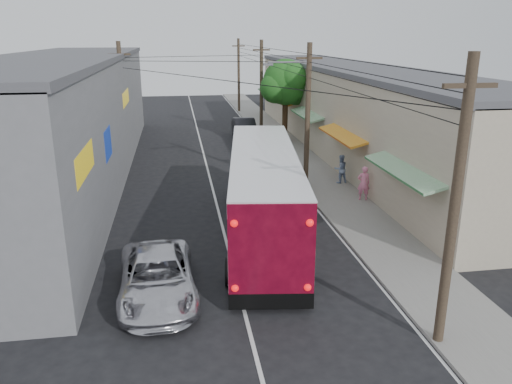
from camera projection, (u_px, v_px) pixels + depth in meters
ground at (247, 321)px, 15.28m from camera, size 120.00×120.00×0.00m
sidewalk at (298, 158)px, 35.07m from camera, size 3.00×80.00×0.12m
building_right at (352, 109)px, 36.70m from camera, size 7.09×40.00×6.25m
building_left at (64, 117)px, 29.85m from camera, size 7.20×36.00×7.25m
utility_poles at (250, 101)px, 33.65m from camera, size 11.80×45.28×8.00m
street_tree at (286, 84)px, 39.40m from camera, size 4.40×4.00×6.60m
coach_bus at (263, 193)px, 21.24m from camera, size 4.37×13.14×3.72m
jeepney at (157, 277)px, 16.43m from camera, size 2.71×5.43×1.48m
parked_suv at (275, 167)px, 29.66m from camera, size 2.56×5.97×1.71m
parked_car_mid at (253, 141)px, 37.86m from camera, size 1.70×4.08×1.38m
parked_car_far at (245, 128)px, 42.11m from camera, size 1.73×4.96×1.63m
pedestrian_near at (364, 183)px, 25.87m from camera, size 0.71×0.52×1.79m
pedestrian_far at (341, 169)px, 28.89m from camera, size 0.90×0.76×1.65m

